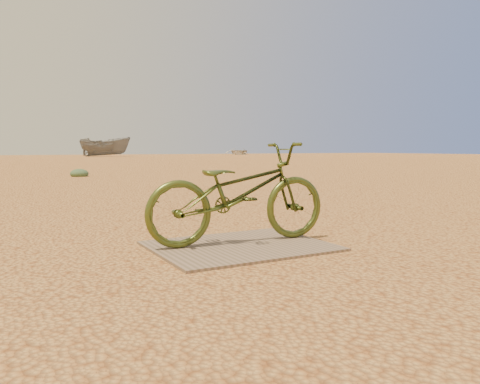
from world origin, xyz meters
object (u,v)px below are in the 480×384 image
plywood_board (240,246)px  boat_far_right (239,151)px  bicycle (239,193)px  boat_mid_right (105,147)px

plywood_board → boat_far_right: size_ratio=0.33×
plywood_board → boat_far_right: (27.80, 50.61, 0.44)m
bicycle → boat_mid_right: 45.68m
bicycle → boat_far_right: size_ratio=0.38×
boat_mid_right → bicycle: bearing=-165.7°
plywood_board → boat_mid_right: size_ratio=0.28×
bicycle → boat_mid_right: (9.09, 44.77, 0.53)m
bicycle → plywood_board: bearing=159.7°
plywood_board → boat_far_right: boat_far_right is taller
plywood_board → bicycle: bearing=65.4°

